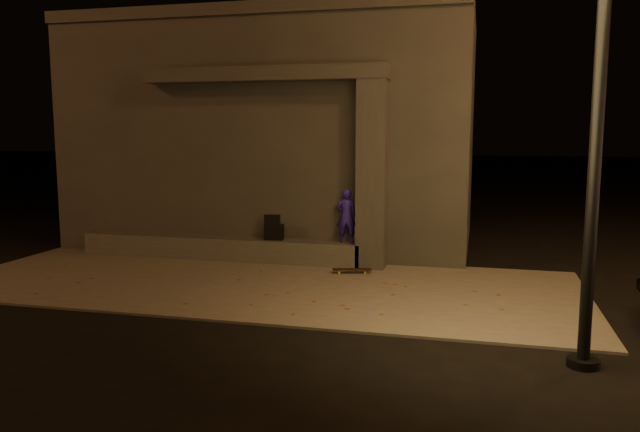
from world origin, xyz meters
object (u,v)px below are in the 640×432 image
(column, at_px, (372,175))
(skateboarder, at_px, (346,216))
(backpack, at_px, (274,231))
(skateboard, at_px, (352,270))

(column, height_order, skateboarder, column)
(backpack, bearing_deg, skateboard, -26.99)
(column, relative_size, backpack, 6.88)
(column, bearing_deg, backpack, 180.00)
(skateboard, bearing_deg, backpack, 144.56)
(backpack, bearing_deg, skateboarder, -6.54)
(skateboarder, bearing_deg, column, 173.49)
(backpack, distance_m, skateboard, 1.94)
(skateboard, bearing_deg, column, 53.69)
(backpack, bearing_deg, column, -6.54)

